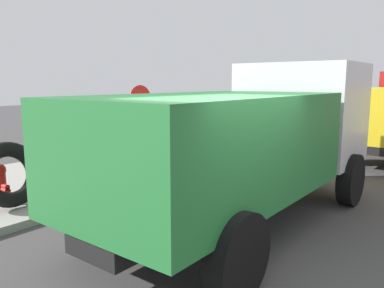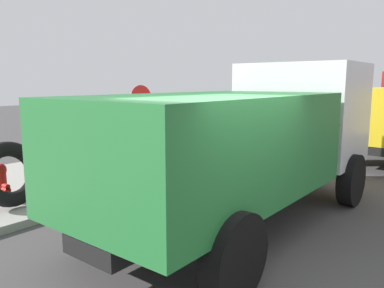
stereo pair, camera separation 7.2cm
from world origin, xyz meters
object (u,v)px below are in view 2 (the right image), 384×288
(fire_hydrant, at_px, (1,182))
(loose_tire, at_px, (10,174))
(dump_truck_green, at_px, (250,136))
(stop_sign, at_px, (141,114))

(fire_hydrant, bearing_deg, loose_tire, -87.95)
(fire_hydrant, bearing_deg, dump_truck_green, -57.34)
(loose_tire, distance_m, dump_truck_green, 4.73)
(loose_tire, distance_m, stop_sign, 3.51)
(loose_tire, bearing_deg, fire_hydrant, 92.05)
(loose_tire, relative_size, dump_truck_green, 0.18)
(fire_hydrant, height_order, dump_truck_green, dump_truck_green)
(fire_hydrant, height_order, stop_sign, stop_sign)
(stop_sign, bearing_deg, loose_tire, 176.77)
(stop_sign, height_order, dump_truck_green, dump_truck_green)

